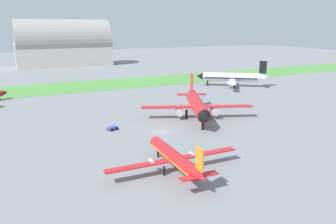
% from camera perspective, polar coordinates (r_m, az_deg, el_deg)
% --- Properties ---
extents(ground_plane, '(600.00, 600.00, 0.00)m').
position_cam_1_polar(ground_plane, '(81.90, -1.02, -3.49)').
color(ground_plane, gray).
extents(grass_taxiway_strip, '(360.00, 28.00, 0.08)m').
position_cam_1_polar(grass_taxiway_strip, '(149.91, -12.97, 4.55)').
color(grass_taxiway_strip, '#549342').
rests_on(grass_taxiway_strip, ground_plane).
extents(airplane_midfield_jet, '(30.22, 30.03, 11.25)m').
position_cam_1_polar(airplane_midfield_jet, '(92.90, 5.11, 1.26)').
color(airplane_midfield_jet, red).
rests_on(airplane_midfield_jet, ground_plane).
extents(airplane_foreground_turboprop, '(25.72, 22.00, 7.71)m').
position_cam_1_polar(airplane_foreground_turboprop, '(59.26, 1.10, -7.89)').
color(airplane_foreground_turboprop, red).
rests_on(airplane_foreground_turboprop, ground_plane).
extents(airplane_parked_jet_far, '(27.56, 27.26, 11.37)m').
position_cam_1_polar(airplane_parked_jet_far, '(145.99, 11.17, 6.00)').
color(airplane_parked_jet_far, silver).
rests_on(airplane_parked_jet_far, ground_plane).
extents(baggage_cart_near_gate, '(2.84, 2.46, 0.90)m').
position_cam_1_polar(baggage_cart_near_gate, '(84.30, -9.69, -2.76)').
color(baggage_cart_near_gate, '#334FB2').
rests_on(baggage_cart_near_gate, ground_plane).
extents(hangar_distant, '(59.80, 25.19, 30.12)m').
position_cam_1_polar(hangar_distant, '(229.50, -17.80, 11.16)').
color(hangar_distant, '#BCB7B2').
rests_on(hangar_distant, ground_plane).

